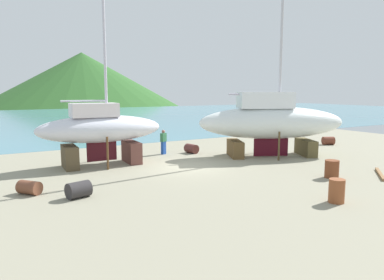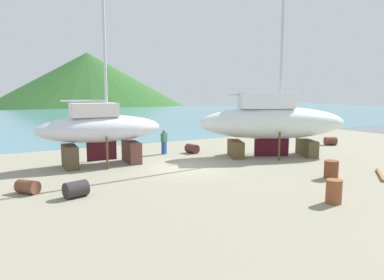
{
  "view_description": "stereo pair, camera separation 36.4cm",
  "coord_description": "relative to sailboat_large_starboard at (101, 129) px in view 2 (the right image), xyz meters",
  "views": [
    {
      "loc": [
        -9.52,
        -17.27,
        4.26
      ],
      "look_at": [
        1.34,
        1.54,
        1.26
      ],
      "focal_mm": 33.53,
      "sensor_mm": 36.0,
      "label": 1
    },
    {
      "loc": [
        -9.2,
        -17.45,
        4.26
      ],
      "look_at": [
        1.34,
        1.54,
        1.26
      ],
      "focal_mm": 33.53,
      "sensor_mm": 36.0,
      "label": 2
    }
  ],
  "objects": [
    {
      "name": "ground_plane",
      "position": [
        3.9,
        -5.44,
        -2.07
      ],
      "size": [
        48.75,
        48.75,
        0.0
      ],
      "primitive_type": "plane",
      "color": "gray"
    },
    {
      "name": "sea_water",
      "position": [
        3.9,
        37.39,
        -2.07
      ],
      "size": [
        171.04,
        61.29,
        0.01
      ],
      "primitive_type": "cube",
      "color": "teal",
      "rests_on": "ground"
    },
    {
      "name": "headland_hill",
      "position": [
        24.63,
        108.98,
        -2.07
      ],
      "size": [
        125.69,
        125.69,
        34.82
      ],
      "primitive_type": "cone",
      "color": "#2C5A25",
      "rests_on": "ground"
    },
    {
      "name": "sailboat_large_starboard",
      "position": [
        0.0,
        0.0,
        0.0
      ],
      "size": [
        7.17,
        2.76,
        11.97
      ],
      "rotation": [
        0.0,
        0.0,
        -0.05
      ],
      "color": "brown",
      "rests_on": "ground"
    },
    {
      "name": "sailboat_mid_port",
      "position": [
        10.43,
        -2.61,
        0.2
      ],
      "size": [
        9.82,
        6.49,
        15.0
      ],
      "rotation": [
        0.0,
        0.0,
        -0.43
      ],
      "color": "brown",
      "rests_on": "ground"
    },
    {
      "name": "worker",
      "position": [
        4.65,
        1.5,
        -1.22
      ],
      "size": [
        0.5,
        0.43,
        1.65
      ],
      "rotation": [
        0.0,
        0.0,
        2.12
      ],
      "color": "#1B4093",
      "rests_on": "ground"
    },
    {
      "name": "barrel_ochre",
      "position": [
        -2.59,
        -5.8,
        -1.74
      ],
      "size": [
        1.04,
        0.88,
        0.66
      ],
      "primitive_type": "cylinder",
      "rotation": [
        1.57,
        0.0,
        4.99
      ],
      "color": "#2F2C2E",
      "rests_on": "ground"
    },
    {
      "name": "barrel_by_slipway",
      "position": [
        5.83,
        -11.38,
        -1.61
      ],
      "size": [
        0.84,
        0.84,
        0.92
      ],
      "primitive_type": "cylinder",
      "rotation": [
        0.0,
        0.0,
        0.67
      ],
      "color": "brown",
      "rests_on": "ground"
    },
    {
      "name": "barrel_blue_faded",
      "position": [
        17.83,
        -1.18,
        -1.75
      ],
      "size": [
        1.06,
        0.95,
        0.64
      ],
      "primitive_type": "cylinder",
      "rotation": [
        1.57,
        0.0,
        1.13
      ],
      "color": "brown",
      "rests_on": "ground"
    },
    {
      "name": "barrel_rust_near",
      "position": [
        -4.25,
        -4.29,
        -1.79
      ],
      "size": [
        1.03,
        1.09,
        0.57
      ],
      "primitive_type": "cylinder",
      "rotation": [
        1.57,
        0.0,
        0.67
      ],
      "color": "brown",
      "rests_on": "ground"
    },
    {
      "name": "barrel_rust_mid",
      "position": [
        6.49,
        0.9,
        -1.76
      ],
      "size": [
        0.77,
        1.02,
        0.62
      ],
      "primitive_type": "cylinder",
      "rotation": [
        1.57,
        0.0,
        0.18
      ],
      "color": "#522723",
      "rests_on": "ground"
    },
    {
      "name": "barrel_tipped_right",
      "position": [
        8.97,
        -8.64,
        -1.64
      ],
      "size": [
        0.95,
        0.95,
        0.87
      ],
      "primitive_type": "cylinder",
      "rotation": [
        0.0,
        0.0,
        2.24
      ],
      "color": "brown",
      "rests_on": "ground"
    },
    {
      "name": "timber_long_fore",
      "position": [
        11.53,
        -9.53,
        -2.01
      ],
      "size": [
        2.17,
        1.83,
        0.13
      ],
      "primitive_type": "cube",
      "rotation": [
        0.0,
        0.0,
        0.69
      ],
      "color": "olive",
      "rests_on": "ground"
    }
  ]
}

